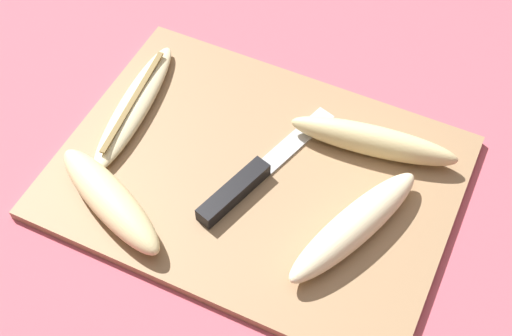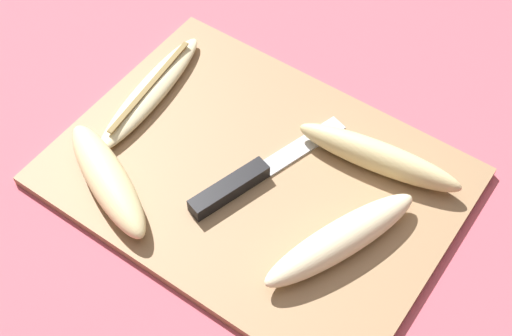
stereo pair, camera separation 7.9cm
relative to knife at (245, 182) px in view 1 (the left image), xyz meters
The scene contains 7 objects.
ground_plane 0.03m from the knife, 81.94° to the left, with size 4.00×4.00×0.00m, color #C65160.
cutting_board 0.03m from the knife, 81.94° to the left, with size 0.44×0.32×0.01m.
knife is the anchor object (origin of this frame).
banana_ripe_center 0.15m from the knife, 142.92° to the right, with size 0.17×0.11×0.04m.
banana_cream_curved 0.17m from the knife, 165.85° to the left, with size 0.06×0.21×0.02m.
banana_bright_far 0.13m from the knife, ahead, with size 0.11×0.19×0.04m.
banana_mellow_near 0.15m from the knife, 44.27° to the left, with size 0.19×0.06×0.04m.
Camera 1 is at (0.20, -0.42, 0.66)m, focal length 50.00 mm.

